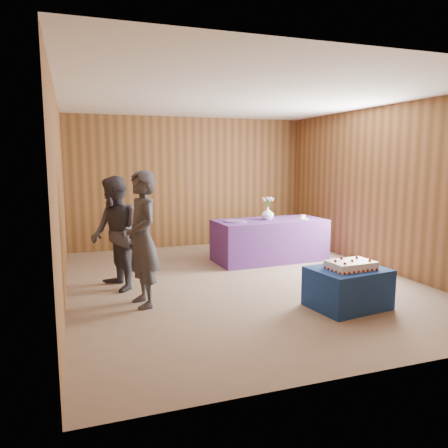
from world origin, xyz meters
name	(u,v)px	position (x,y,z in m)	size (l,w,h in m)	color
ground	(242,282)	(0.00, 0.00, 0.00)	(6.00, 6.00, 0.00)	gray
room_shell	(242,162)	(0.00, 0.00, 1.80)	(5.04, 6.04, 2.72)	brown
cake_table	(348,288)	(0.83, -1.48, 0.25)	(0.90, 0.70, 0.50)	navy
serving_table	(270,240)	(1.01, 1.16, 0.38)	(2.00, 0.90, 0.75)	#663188
sheet_cake	(351,265)	(0.83, -1.52, 0.55)	(0.60, 0.43, 0.13)	white
vase	(268,213)	(0.97, 1.18, 0.87)	(0.22, 0.22, 0.23)	white
flower_spray	(268,199)	(0.97, 1.18, 1.12)	(0.21, 0.21, 0.17)	#2B5D25
platter	(235,221)	(0.34, 1.16, 0.76)	(0.40, 0.40, 0.02)	#6F53A7
plate	(303,219)	(1.62, 1.06, 0.76)	(0.21, 0.21, 0.01)	white
cake_slice	(303,217)	(1.62, 1.06, 0.80)	(0.08, 0.07, 0.09)	white
knife	(311,220)	(1.70, 0.92, 0.75)	(0.26, 0.02, 0.00)	silver
guest_left	(142,239)	(-1.56, -0.57, 0.85)	(0.62, 0.41, 1.70)	#383942
guest_right	(115,234)	(-1.81, 0.24, 0.81)	(0.78, 0.61, 1.61)	#383742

